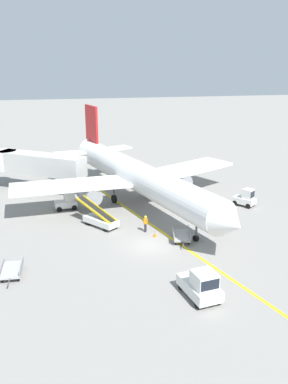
# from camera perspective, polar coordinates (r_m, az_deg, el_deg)

# --- Properties ---
(ground_plane) EXTENTS (300.00, 300.00, 0.00)m
(ground_plane) POSITION_cam_1_polar(r_m,az_deg,el_deg) (38.20, 0.84, -7.31)
(ground_plane) COLOR gray
(taxi_line_yellow) EXTENTS (22.62, 76.90, 0.01)m
(taxi_line_yellow) POSITION_cam_1_polar(r_m,az_deg,el_deg) (42.91, 0.87, -4.40)
(taxi_line_yellow) COLOR yellow
(taxi_line_yellow) RESTS_ON ground
(airliner) EXTENTS (27.80, 34.69, 10.10)m
(airliner) POSITION_cam_1_polar(r_m,az_deg,el_deg) (47.91, -1.07, 2.29)
(airliner) COLOR white
(airliner) RESTS_ON ground
(jet_bridge) EXTENTS (11.91, 9.41, 4.85)m
(jet_bridge) POSITION_cam_1_polar(r_m,az_deg,el_deg) (54.89, -15.08, 3.80)
(jet_bridge) COLOR beige
(jet_bridge) RESTS_ON ground
(pushback_tug) EXTENTS (2.46, 3.86, 2.20)m
(pushback_tug) POSITION_cam_1_polar(r_m,az_deg,el_deg) (30.29, 7.78, -12.50)
(pushback_tug) COLOR silver
(pushback_tug) RESTS_ON ground
(baggage_tug_near_wing) EXTENTS (2.54, 1.59, 2.10)m
(baggage_tug_near_wing) POSITION_cam_1_polar(r_m,az_deg,el_deg) (47.58, -10.49, -1.26)
(baggage_tug_near_wing) COLOR silver
(baggage_tug_near_wing) RESTS_ON ground
(baggage_tug_by_cargo_door) EXTENTS (2.48, 2.70, 2.10)m
(baggage_tug_by_cargo_door) POSITION_cam_1_polar(r_m,az_deg,el_deg) (49.18, 13.71, -0.85)
(baggage_tug_by_cargo_door) COLOR silver
(baggage_tug_by_cargo_door) RESTS_ON ground
(belt_loader_forward_hold) EXTENTS (4.02, 4.74, 2.59)m
(belt_loader_forward_hold) POSITION_cam_1_polar(r_m,az_deg,el_deg) (42.36, -6.04, -3.68)
(belt_loader_forward_hold) COLOR silver
(belt_loader_forward_hold) RESTS_ON ground
(baggage_cart_loaded) EXTENTS (1.66, 3.79, 0.94)m
(baggage_cart_loaded) POSITION_cam_1_polar(r_m,az_deg,el_deg) (34.69, -17.62, -10.08)
(baggage_cart_loaded) COLOR #A5A5A8
(baggage_cart_loaded) RESTS_ON ground
(baggage_cart_empty_trailing) EXTENTS (2.13, 3.84, 0.94)m
(baggage_cart_empty_trailing) POSITION_cam_1_polar(r_m,az_deg,el_deg) (39.26, 5.13, -5.92)
(baggage_cart_empty_trailing) COLOR #A5A5A8
(baggage_cart_empty_trailing) RESTS_ON ground
(ground_crew_marshaller) EXTENTS (0.36, 0.24, 1.70)m
(ground_crew_marshaller) POSITION_cam_1_polar(r_m,az_deg,el_deg) (40.70, 0.20, -4.29)
(ground_crew_marshaller) COLOR #26262D
(ground_crew_marshaller) RESTS_ON ground
(safety_cone_nose_left) EXTENTS (0.36, 0.36, 0.44)m
(safety_cone_nose_left) POSITION_cam_1_polar(r_m,az_deg,el_deg) (51.33, 1.27, -0.39)
(safety_cone_nose_left) COLOR orange
(safety_cone_nose_left) RESTS_ON ground
(safety_cone_nose_right) EXTENTS (0.36, 0.36, 0.44)m
(safety_cone_nose_right) POSITION_cam_1_polar(r_m,az_deg,el_deg) (39.93, 1.49, -5.82)
(safety_cone_nose_right) COLOR orange
(safety_cone_nose_right) RESTS_ON ground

